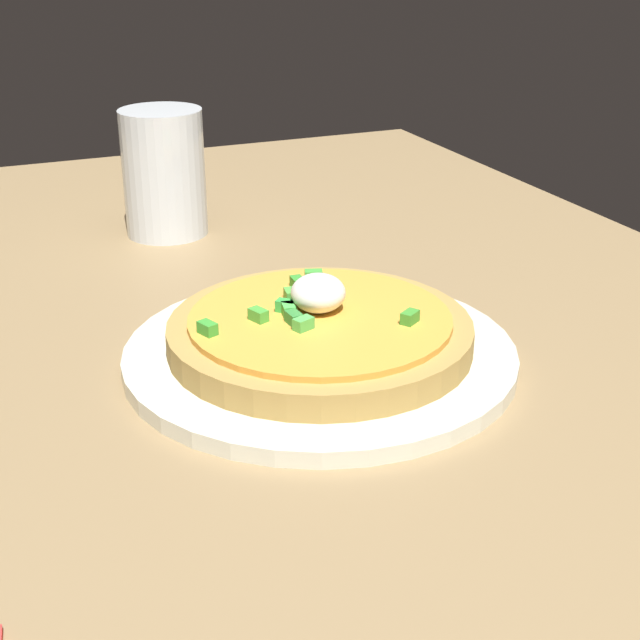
% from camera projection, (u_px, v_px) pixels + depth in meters
% --- Properties ---
extents(dining_table, '(1.24, 0.83, 0.03)m').
position_uv_depth(dining_table, '(279.00, 380.00, 0.63)').
color(dining_table, olive).
rests_on(dining_table, ground).
extents(plate, '(0.27, 0.27, 0.01)m').
position_uv_depth(plate, '(320.00, 354.00, 0.62)').
color(plate, silver).
rests_on(plate, dining_table).
extents(pizza, '(0.21, 0.21, 0.05)m').
position_uv_depth(pizza, '(320.00, 330.00, 0.62)').
color(pizza, '#AB8744').
rests_on(pizza, plate).
extents(cup_far, '(0.08, 0.08, 0.12)m').
position_uv_depth(cup_far, '(167.00, 178.00, 0.86)').
color(cup_far, silver).
rests_on(cup_far, dining_table).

